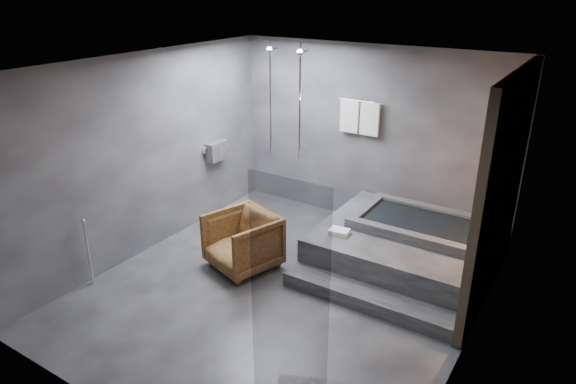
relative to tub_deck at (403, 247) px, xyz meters
The scene contains 5 objects.
room 2.02m from the tub_deck, 118.47° to the right, with size 5.00×5.04×2.82m.
tub_deck is the anchor object (origin of this frame).
tub_step 1.19m from the tub_deck, 90.00° to the right, with size 2.20×0.36×0.18m, color #2E2E31.
driftwood_chair 2.21m from the tub_deck, 145.15° to the right, with size 0.83×0.86×0.78m, color #3F240F.
deck_towel 0.95m from the tub_deck, 141.68° to the right, with size 0.26×0.19×0.07m, color white.
Camera 1 is at (3.05, -4.65, 3.65)m, focal length 32.00 mm.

